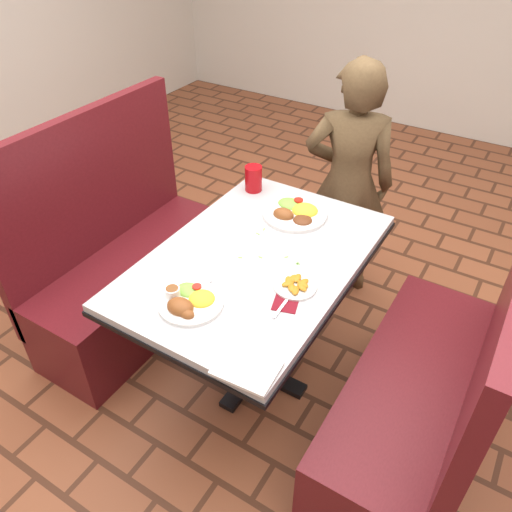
# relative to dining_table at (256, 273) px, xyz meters

# --- Properties ---
(dining_table) EXTENTS (0.81, 1.21, 0.75)m
(dining_table) POSITION_rel_dining_table_xyz_m (0.00, 0.00, 0.00)
(dining_table) COLOR silver
(dining_table) RESTS_ON ground
(booth_bench_left) EXTENTS (0.47, 1.20, 1.17)m
(booth_bench_left) POSITION_rel_dining_table_xyz_m (-0.80, 0.00, -0.32)
(booth_bench_left) COLOR maroon
(booth_bench_left) RESTS_ON ground
(booth_bench_right) EXTENTS (0.47, 1.20, 1.17)m
(booth_bench_right) POSITION_rel_dining_table_xyz_m (0.80, 0.00, -0.32)
(booth_bench_right) COLOR maroon
(booth_bench_right) RESTS_ON ground
(diner_person) EXTENTS (0.58, 0.48, 1.37)m
(diner_person) POSITION_rel_dining_table_xyz_m (0.05, 0.89, 0.03)
(diner_person) COLOR brown
(diner_person) RESTS_ON ground
(near_dinner_plate) EXTENTS (0.25, 0.25, 0.08)m
(near_dinner_plate) POSITION_rel_dining_table_xyz_m (-0.06, -0.39, 0.12)
(near_dinner_plate) COLOR white
(near_dinner_plate) RESTS_ON dining_table
(far_dinner_plate) EXTENTS (0.30, 0.30, 0.08)m
(far_dinner_plate) POSITION_rel_dining_table_xyz_m (-0.01, 0.37, 0.12)
(far_dinner_plate) COLOR white
(far_dinner_plate) RESTS_ON dining_table
(plantain_plate) EXTENTS (0.17, 0.17, 0.03)m
(plantain_plate) POSITION_rel_dining_table_xyz_m (0.24, -0.09, 0.11)
(plantain_plate) COLOR white
(plantain_plate) RESTS_ON dining_table
(maroon_napkin) EXTENTS (0.12, 0.12, 0.00)m
(maroon_napkin) POSITION_rel_dining_table_xyz_m (0.25, -0.19, 0.10)
(maroon_napkin) COLOR maroon
(maroon_napkin) RESTS_ON dining_table
(spoon_utensil) EXTENTS (0.02, 0.14, 0.00)m
(spoon_utensil) POSITION_rel_dining_table_xyz_m (0.25, -0.22, 0.10)
(spoon_utensil) COLOR silver
(spoon_utensil) RESTS_ON dining_table
(red_tumbler) EXTENTS (0.09, 0.09, 0.13)m
(red_tumbler) POSITION_rel_dining_table_xyz_m (-0.30, 0.47, 0.16)
(red_tumbler) COLOR #AC0B10
(red_tumbler) RESTS_ON dining_table
(paper_napkin) EXTENTS (0.21, 0.17, 0.01)m
(paper_napkin) POSITION_rel_dining_table_xyz_m (0.29, -0.54, 0.10)
(paper_napkin) COLOR silver
(paper_napkin) RESTS_ON dining_table
(knife_utensil) EXTENTS (0.02, 0.18, 0.00)m
(knife_utensil) POSITION_rel_dining_table_xyz_m (-0.07, -0.32, 0.11)
(knife_utensil) COLOR silver
(knife_utensil) RESTS_ON dining_table
(fork_utensil) EXTENTS (0.06, 0.14, 0.00)m
(fork_utensil) POSITION_rel_dining_table_xyz_m (-0.10, -0.34, 0.11)
(fork_utensil) COLOR silver
(fork_utensil) RESTS_ON dining_table
(lettuce_shreds) EXTENTS (0.28, 0.32, 0.00)m
(lettuce_shreds) POSITION_rel_dining_table_xyz_m (0.04, 0.06, 0.10)
(lettuce_shreds) COLOR #7DBD4B
(lettuce_shreds) RESTS_ON dining_table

